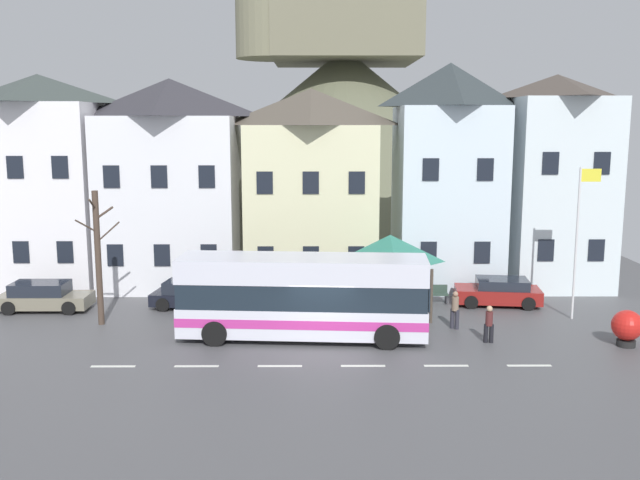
% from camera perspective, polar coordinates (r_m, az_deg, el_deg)
% --- Properties ---
extents(ground_plane, '(40.00, 60.00, 0.07)m').
position_cam_1_polar(ground_plane, '(26.78, 0.10, -9.39)').
color(ground_plane, '#505053').
extents(townhouse_00, '(6.57, 6.96, 11.20)m').
position_cam_1_polar(townhouse_00, '(40.65, -21.56, 4.52)').
color(townhouse_00, white).
rests_on(townhouse_00, ground_plane).
extents(townhouse_01, '(6.99, 6.19, 10.95)m').
position_cam_1_polar(townhouse_01, '(38.32, -11.92, 4.53)').
color(townhouse_01, white).
rests_on(townhouse_01, ground_plane).
extents(townhouse_02, '(6.78, 5.72, 10.43)m').
position_cam_1_polar(townhouse_02, '(37.33, -0.72, 4.21)').
color(townhouse_02, beige).
rests_on(townhouse_02, ground_plane).
extents(townhouse_03, '(5.35, 5.32, 11.72)m').
position_cam_1_polar(townhouse_03, '(37.73, 10.34, 5.10)').
color(townhouse_03, silver).
rests_on(townhouse_03, ground_plane).
extents(townhouse_04, '(5.05, 6.72, 11.18)m').
position_cam_1_polar(townhouse_04, '(39.88, 18.36, 4.61)').
color(townhouse_04, silver).
rests_on(townhouse_04, ground_plane).
extents(hilltop_castle, '(37.01, 37.01, 22.67)m').
position_cam_1_polar(hilltop_castle, '(60.41, 1.88, 8.90)').
color(hilltop_castle, '#60634B').
rests_on(hilltop_castle, ground_plane).
extents(transit_bus, '(10.10, 3.17, 3.37)m').
position_cam_1_polar(transit_bus, '(28.28, -1.40, -4.72)').
color(transit_bus, silver).
rests_on(transit_bus, ground_plane).
extents(bus_shelter, '(3.60, 3.60, 3.65)m').
position_cam_1_polar(bus_shelter, '(31.98, 5.72, -0.71)').
color(bus_shelter, '#473D33').
rests_on(bus_shelter, ground_plane).
extents(parked_car_00, '(4.16, 1.87, 1.34)m').
position_cam_1_polar(parked_car_00, '(35.21, -21.55, -4.30)').
color(parked_car_00, slate).
rests_on(parked_car_00, ground_plane).
extents(parked_car_01, '(4.18, 2.36, 1.29)m').
position_cam_1_polar(parked_car_01, '(34.80, 14.32, -4.11)').
color(parked_car_01, maroon).
rests_on(parked_car_01, ground_plane).
extents(parked_car_02, '(4.30, 2.25, 1.29)m').
position_cam_1_polar(parked_car_02, '(33.72, -10.13, -4.40)').
color(parked_car_02, black).
rests_on(parked_car_02, ground_plane).
extents(pedestrian_00, '(0.39, 0.29, 1.51)m').
position_cam_1_polar(pedestrian_00, '(28.79, 13.58, -6.65)').
color(pedestrian_00, black).
rests_on(pedestrian_00, ground_plane).
extents(pedestrian_01, '(0.36, 0.30, 1.63)m').
position_cam_1_polar(pedestrian_01, '(30.38, 10.92, -5.58)').
color(pedestrian_01, '#2D2D38').
rests_on(pedestrian_01, ground_plane).
extents(pedestrian_02, '(0.30, 0.29, 1.61)m').
position_cam_1_polar(pedestrian_02, '(30.83, 6.73, -5.18)').
color(pedestrian_02, black).
rests_on(pedestrian_02, ground_plane).
extents(public_bench, '(1.44, 0.48, 0.87)m').
position_cam_1_polar(public_bench, '(34.56, 9.16, -4.32)').
color(public_bench, '#33473D').
rests_on(public_bench, ground_plane).
extents(flagpole, '(0.95, 0.10, 6.76)m').
position_cam_1_polar(flagpole, '(32.73, 20.30, 0.63)').
color(flagpole, silver).
rests_on(flagpole, ground_plane).
extents(harbour_buoy, '(1.20, 1.20, 1.45)m').
position_cam_1_polar(harbour_buoy, '(30.04, 23.70, -6.46)').
color(harbour_buoy, black).
rests_on(harbour_buoy, ground_plane).
extents(bare_tree_00, '(1.69, 0.92, 5.83)m').
position_cam_1_polar(bare_tree_00, '(31.45, -17.59, -1.27)').
color(bare_tree_00, '#47382D').
rests_on(bare_tree_00, ground_plane).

